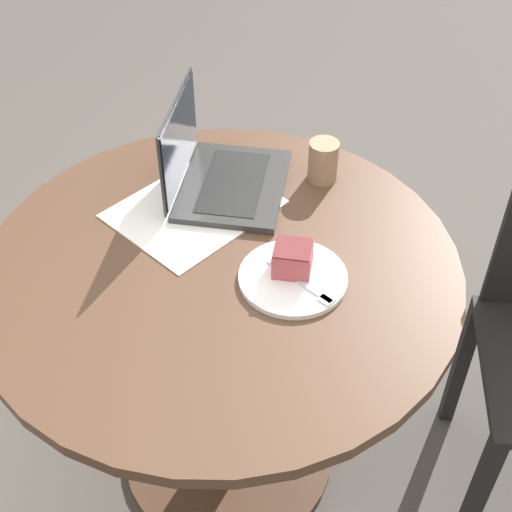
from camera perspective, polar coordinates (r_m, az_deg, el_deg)
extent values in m
plane|color=#4C4742|center=(2.05, -2.16, -15.39)|extent=(12.00, 12.00, 0.00)
cylinder|color=#4C3323|center=(2.04, -2.17, -15.24)|extent=(0.57, 0.57, 0.02)
cylinder|color=#4C3323|center=(1.76, -2.46, -9.21)|extent=(0.12, 0.12, 0.68)
cylinder|color=#4C3323|center=(1.49, -2.86, -0.83)|extent=(1.00, 1.00, 0.03)
cube|color=black|center=(1.79, 17.22, -17.96)|extent=(0.05, 0.05, 0.46)
cube|color=black|center=(2.01, 16.05, -8.40)|extent=(0.05, 0.05, 0.46)
cube|color=white|center=(1.61, -4.98, 3.80)|extent=(0.35, 0.30, 0.00)
cylinder|color=white|center=(1.44, 2.97, -1.74)|extent=(0.22, 0.22, 0.01)
cube|color=#B74C51|center=(1.43, 2.96, -0.27)|extent=(0.10, 0.10, 0.06)
cube|color=maroon|center=(1.41, 3.00, 0.63)|extent=(0.10, 0.10, 0.00)
cube|color=silver|center=(1.42, 3.45, -1.99)|extent=(0.03, 0.17, 0.00)
cube|color=silver|center=(1.39, 5.68, -3.48)|extent=(0.03, 0.03, 0.00)
cylinder|color=#997556|center=(1.68, 5.40, 7.57)|extent=(0.07, 0.07, 0.10)
cube|color=#2D2D2D|center=(1.66, -1.82, 5.66)|extent=(0.38, 0.36, 0.02)
cube|color=black|center=(1.66, -1.82, 5.93)|extent=(0.28, 0.24, 0.00)
cube|color=#2D2D2D|center=(1.62, -6.24, 9.19)|extent=(0.26, 0.16, 0.21)
cube|color=black|center=(1.62, -6.10, 9.18)|extent=(0.24, 0.15, 0.19)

